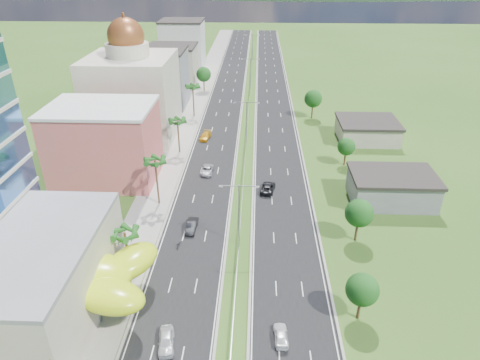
# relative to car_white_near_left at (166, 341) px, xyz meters

# --- Properties ---
(ground) EXTENTS (500.00, 500.00, 0.00)m
(ground) POSITION_rel_car_white_near_left_xyz_m (7.82, 10.44, -0.82)
(ground) COLOR #2D5119
(ground) RESTS_ON ground
(road_left) EXTENTS (11.00, 260.00, 0.04)m
(road_left) POSITION_rel_car_white_near_left_xyz_m (0.32, 100.44, -0.80)
(road_left) COLOR black
(road_left) RESTS_ON ground
(road_right) EXTENTS (11.00, 260.00, 0.04)m
(road_right) POSITION_rel_car_white_near_left_xyz_m (15.32, 100.44, -0.80)
(road_right) COLOR black
(road_right) RESTS_ON ground
(sidewalk_left) EXTENTS (7.00, 260.00, 0.12)m
(sidewalk_left) POSITION_rel_car_white_near_left_xyz_m (-9.18, 100.44, -0.76)
(sidewalk_left) COLOR gray
(sidewalk_left) RESTS_ON ground
(median_guardrail) EXTENTS (0.10, 216.06, 0.76)m
(median_guardrail) POSITION_rel_car_white_near_left_xyz_m (7.82, 82.42, -0.20)
(median_guardrail) COLOR gray
(median_guardrail) RESTS_ON ground
(streetlight_median_b) EXTENTS (6.04, 0.25, 11.00)m
(streetlight_median_b) POSITION_rel_car_white_near_left_xyz_m (7.82, 20.44, 5.93)
(streetlight_median_b) COLOR gray
(streetlight_median_b) RESTS_ON ground
(streetlight_median_c) EXTENTS (6.04, 0.25, 11.00)m
(streetlight_median_c) POSITION_rel_car_white_near_left_xyz_m (7.82, 60.44, 5.93)
(streetlight_median_c) COLOR gray
(streetlight_median_c) RESTS_ON ground
(streetlight_median_d) EXTENTS (6.04, 0.25, 11.00)m
(streetlight_median_d) POSITION_rel_car_white_near_left_xyz_m (7.82, 105.44, 5.93)
(streetlight_median_d) COLOR gray
(streetlight_median_d) RESTS_ON ground
(streetlight_median_e) EXTENTS (6.04, 0.25, 11.00)m
(streetlight_median_e) POSITION_rel_car_white_near_left_xyz_m (7.82, 150.44, 5.93)
(streetlight_median_e) COLOR gray
(streetlight_median_e) RESTS_ON ground
(lime_canopy) EXTENTS (18.00, 15.00, 7.40)m
(lime_canopy) POSITION_rel_car_white_near_left_xyz_m (-12.18, 6.43, 4.17)
(lime_canopy) COLOR #BCDB15
(lime_canopy) RESTS_ON ground
(pink_shophouse) EXTENTS (20.00, 15.00, 15.00)m
(pink_shophouse) POSITION_rel_car_white_near_left_xyz_m (-20.18, 42.44, 6.68)
(pink_shophouse) COLOR #D05D55
(pink_shophouse) RESTS_ON ground
(domed_building) EXTENTS (20.00, 20.00, 28.70)m
(domed_building) POSITION_rel_car_white_near_left_xyz_m (-20.18, 65.44, 10.53)
(domed_building) COLOR #C1B7A0
(domed_building) RESTS_ON ground
(midrise_grey) EXTENTS (16.00, 15.00, 16.00)m
(midrise_grey) POSITION_rel_car_white_near_left_xyz_m (-19.18, 90.44, 7.18)
(midrise_grey) COLOR slate
(midrise_grey) RESTS_ON ground
(midrise_beige) EXTENTS (16.00, 15.00, 13.00)m
(midrise_beige) POSITION_rel_car_white_near_left_xyz_m (-19.18, 112.44, 5.68)
(midrise_beige) COLOR #A7A089
(midrise_beige) RESTS_ON ground
(midrise_white) EXTENTS (16.00, 15.00, 18.00)m
(midrise_white) POSITION_rel_car_white_near_left_xyz_m (-19.18, 135.44, 8.18)
(midrise_white) COLOR silver
(midrise_white) RESTS_ON ground
(shed_near) EXTENTS (15.00, 10.00, 5.00)m
(shed_near) POSITION_rel_car_white_near_left_xyz_m (35.82, 35.44, 1.68)
(shed_near) COLOR slate
(shed_near) RESTS_ON ground
(shed_far) EXTENTS (14.00, 12.00, 4.40)m
(shed_far) POSITION_rel_car_white_near_left_xyz_m (37.82, 65.44, 1.38)
(shed_far) COLOR #A7A089
(shed_far) RESTS_ON ground
(palm_tree_b) EXTENTS (3.60, 3.60, 8.10)m
(palm_tree_b) POSITION_rel_car_white_near_left_xyz_m (-7.68, 12.44, 6.24)
(palm_tree_b) COLOR #47301C
(palm_tree_b) RESTS_ON ground
(palm_tree_c) EXTENTS (3.60, 3.60, 9.60)m
(palm_tree_c) POSITION_rel_car_white_near_left_xyz_m (-7.68, 32.44, 7.68)
(palm_tree_c) COLOR #47301C
(palm_tree_c) RESTS_ON ground
(palm_tree_d) EXTENTS (3.60, 3.60, 8.60)m
(palm_tree_d) POSITION_rel_car_white_near_left_xyz_m (-7.68, 55.44, 6.72)
(palm_tree_d) COLOR #47301C
(palm_tree_d) RESTS_ON ground
(palm_tree_e) EXTENTS (3.60, 3.60, 9.40)m
(palm_tree_e) POSITION_rel_car_white_near_left_xyz_m (-7.68, 80.44, 7.49)
(palm_tree_e) COLOR #47301C
(palm_tree_e) RESTS_ON ground
(leafy_tree_lfar) EXTENTS (4.90, 4.90, 8.05)m
(leafy_tree_lfar) POSITION_rel_car_white_near_left_xyz_m (-7.68, 105.44, 4.76)
(leafy_tree_lfar) COLOR #47301C
(leafy_tree_lfar) RESTS_ON ground
(leafy_tree_ra) EXTENTS (4.20, 4.20, 6.90)m
(leafy_tree_ra) POSITION_rel_car_white_near_left_xyz_m (23.82, 5.44, 3.96)
(leafy_tree_ra) COLOR #47301C
(leafy_tree_ra) RESTS_ON ground
(leafy_tree_rb) EXTENTS (4.55, 4.55, 7.47)m
(leafy_tree_rb) POSITION_rel_car_white_near_left_xyz_m (26.82, 22.44, 4.36)
(leafy_tree_rb) COLOR #47301C
(leafy_tree_rb) RESTS_ON ground
(leafy_tree_rc) EXTENTS (3.85, 3.85, 6.33)m
(leafy_tree_rc) POSITION_rel_car_white_near_left_xyz_m (29.82, 50.44, 3.55)
(leafy_tree_rc) COLOR #47301C
(leafy_tree_rc) RESTS_ON ground
(leafy_tree_rd) EXTENTS (4.90, 4.90, 8.05)m
(leafy_tree_rd) POSITION_rel_car_white_near_left_xyz_m (25.82, 80.44, 4.76)
(leafy_tree_rd) COLOR #47301C
(leafy_tree_rd) RESTS_ON ground
(car_white_near_left) EXTENTS (2.57, 4.82, 1.56)m
(car_white_near_left) POSITION_rel_car_white_near_left_xyz_m (0.00, 0.00, 0.00)
(car_white_near_left) COLOR silver
(car_white_near_left) RESTS_ON road_left
(car_dark_left) EXTENTS (1.82, 4.72, 1.53)m
(car_dark_left) POSITION_rel_car_white_near_left_xyz_m (-0.40, 24.20, -0.01)
(car_dark_left) COLOR black
(car_dark_left) RESTS_ON road_left
(car_silver_mid_left) EXTENTS (2.40, 5.07, 1.40)m
(car_silver_mid_left) POSITION_rel_car_white_near_left_xyz_m (-0.03, 45.14, -0.08)
(car_silver_mid_left) COLOR #AAABB2
(car_silver_mid_left) RESTS_ON road_left
(car_yellow_far_left) EXTENTS (2.91, 5.52, 1.52)m
(car_yellow_far_left) POSITION_rel_car_white_near_left_xyz_m (-2.57, 63.81, -0.02)
(car_yellow_far_left) COLOR gold
(car_yellow_far_left) RESTS_ON road_left
(car_white_near_right) EXTENTS (1.83, 4.13, 1.38)m
(car_white_near_right) POSITION_rel_car_white_near_left_xyz_m (13.75, 1.53, -0.09)
(car_white_near_right) COLOR white
(car_white_near_right) RESTS_ON road_right
(car_dark_far_right) EXTENTS (3.34, 5.71, 1.49)m
(car_dark_far_right) POSITION_rel_car_white_near_left_xyz_m (12.71, 38.05, -0.03)
(car_dark_far_right) COLOR black
(car_dark_far_right) RESTS_ON road_right
(motorcycle) EXTENTS (0.84, 2.00, 1.24)m
(motorcycle) POSITION_rel_car_white_near_left_xyz_m (-1.76, 19.30, -0.16)
(motorcycle) COLOR black
(motorcycle) RESTS_ON road_left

